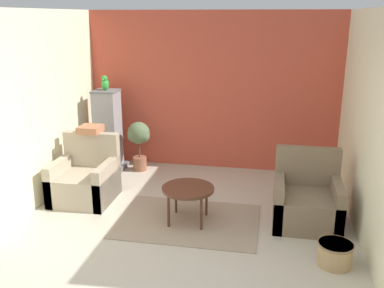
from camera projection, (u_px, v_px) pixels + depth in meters
The scene contains 13 objects.
ground_plane at pixel (159, 282), 4.37m from camera, with size 20.00×20.00×0.00m, color beige.
wall_back_accent at pixel (212, 92), 7.35m from camera, with size 4.42×0.06×2.70m.
wall_left at pixel (41, 108), 6.04m from camera, with size 0.06×3.56×2.70m.
wall_right at pixel (366, 122), 5.26m from camera, with size 0.06×3.56×2.70m.
area_rug at pixel (188, 221), 5.65m from camera, with size 1.85×1.31×0.01m.
coffee_table at pixel (188, 191), 5.52m from camera, with size 0.68×0.68×0.48m.
armchair_left at pixel (85, 180), 6.26m from camera, with size 0.84×0.82×0.94m.
armchair_right at pixel (307, 202), 5.54m from camera, with size 0.84×0.82×0.94m.
birdcage at pixel (108, 132), 7.38m from camera, with size 0.53×0.53×1.41m.
parrot at pixel (105, 83), 7.13m from camera, with size 0.12×0.21×0.25m.
potted_plant at pixel (139, 138), 7.36m from camera, with size 0.42×0.38×0.87m.
wicker_basket at pixel (335, 253), 4.63m from camera, with size 0.38×0.38×0.26m.
throw_pillow at pixel (90, 129), 6.33m from camera, with size 0.32×0.32×0.10m.
Camera 1 is at (1.04, -3.64, 2.61)m, focal length 40.00 mm.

